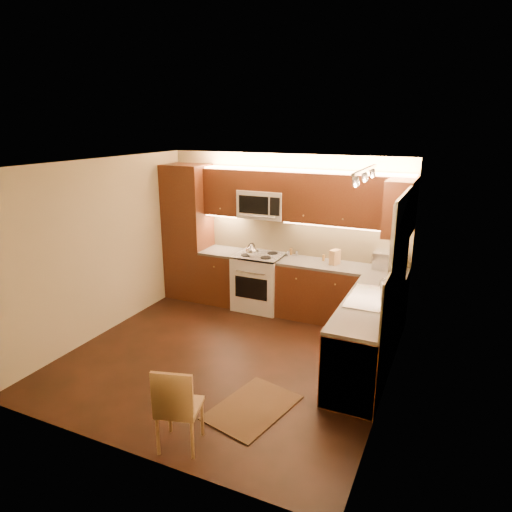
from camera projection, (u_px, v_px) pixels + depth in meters
The scene contains 37 objects.
floor at pixel (228, 356), 6.00m from camera, with size 4.00×4.00×0.01m, color black.
ceiling at pixel (225, 164), 5.29m from camera, with size 4.00×4.00×0.01m, color beige.
wall_back at pixel (285, 232), 7.39m from camera, with size 4.00×0.01×2.50m, color #C6BA90.
wall_front at pixel (117, 330), 3.90m from camera, with size 4.00×0.01×2.50m, color #C6BA90.
wall_left at pixel (102, 248), 6.44m from camera, with size 0.01×4.00×2.50m, color #C6BA90.
wall_right at pixel (392, 290), 4.85m from camera, with size 0.01×4.00×2.50m, color #C6BA90.
pantry at pixel (189, 232), 7.81m from camera, with size 0.70×0.60×2.30m, color #45190E.
base_cab_back_left at pixel (223, 277), 7.75m from camera, with size 0.62×0.60×0.86m, color #45190E.
counter_back_left at pixel (223, 252), 7.62m from camera, with size 0.62×0.60×0.04m, color #353330.
base_cab_back_right at pixel (340, 295), 6.94m from camera, with size 1.92×0.60×0.86m, color #45190E.
counter_back_right at pixel (342, 267), 6.82m from camera, with size 1.92×0.60×0.04m, color #353330.
base_cab_right at pixel (366, 338), 5.55m from camera, with size 0.60×2.00×0.86m, color #45190E.
counter_right at pixel (369, 304), 5.42m from camera, with size 0.60×2.00×0.04m, color #353330.
dishwasher at pixel (353, 365), 4.94m from camera, with size 0.58×0.60×0.84m, color silver.
backsplash_back at pixel (305, 237), 7.25m from camera, with size 3.30×0.02×0.60m, color tan.
backsplash_right at pixel (396, 282), 5.21m from camera, with size 0.02×2.00×0.60m, color tan.
upper_cab_back_left at pixel (225, 191), 7.45m from camera, with size 0.62×0.35×0.75m, color #45190E.
upper_cab_back_right at pixel (347, 200), 6.65m from camera, with size 1.92×0.35×0.75m, color #45190E.
upper_cab_bridge at pixel (264, 180), 7.12m from camera, with size 0.76×0.35×0.31m, color #45190E.
upper_cab_right_corner at pixel (399, 209), 5.96m from camera, with size 0.35×0.50×0.75m, color #45190E.
stove at pixel (259, 281), 7.45m from camera, with size 0.76×0.65×0.92m, color silver, non-canonical shape.
microwave at pixel (263, 204), 7.21m from camera, with size 0.76×0.38×0.44m, color silver, non-canonical shape.
window_frame at pixel (401, 246), 5.23m from camera, with size 0.03×1.44×1.24m, color silver.
window_blinds at pixel (399, 245), 5.24m from camera, with size 0.02×1.36×1.16m, color silver.
sink at pixel (372, 293), 5.52m from camera, with size 0.52×0.86×0.15m, color silver, non-canonical shape.
faucet at pixel (387, 289), 5.43m from camera, with size 0.20×0.04×0.30m, color silver, non-canonical shape.
track_light_bar at pixel (365, 170), 5.03m from camera, with size 0.04×1.20×0.03m, color silver.
kettle at pixel (251, 249), 7.20m from camera, with size 0.19×0.19×0.22m, color silver, non-canonical shape.
toaster_oven at pixel (389, 261), 6.63m from camera, with size 0.42×0.32×0.25m, color silver.
knife_block at pixel (335, 257), 6.85m from camera, with size 0.10×0.16×0.22m, color #9D6F46.
spice_jar_a at pixel (288, 254), 7.26m from camera, with size 0.05×0.05×0.10m, color silver.
spice_jar_b at pixel (291, 252), 7.36m from camera, with size 0.05×0.05×0.10m, color brown.
spice_jar_c at pixel (297, 253), 7.29m from camera, with size 0.04×0.04×0.09m, color silver.
spice_jar_d at pixel (324, 258), 7.04m from camera, with size 0.04×0.04×0.10m, color #A06F30.
soap_bottle at pixel (385, 286), 5.66m from camera, with size 0.09×0.10×0.21m, color silver.
rug at pixel (253, 408), 4.90m from camera, with size 0.67×1.01×0.01m, color black.
dining_chair at pixel (179, 405), 4.23m from camera, with size 0.38×0.38×0.87m, color #9D6F46, non-canonical shape.
Camera 1 is at (2.56, -4.74, 2.96)m, focal length 31.89 mm.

